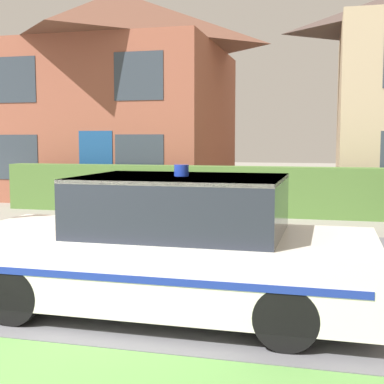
{
  "coord_description": "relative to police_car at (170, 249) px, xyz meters",
  "views": [
    {
      "loc": [
        2.86,
        -3.47,
        1.86
      ],
      "look_at": [
        0.84,
        4.5,
        1.05
      ],
      "focal_mm": 50.0,
      "sensor_mm": 36.0,
      "label": 1
    }
  ],
  "objects": [
    {
      "name": "house_left",
      "position": [
        -5.27,
        11.63,
        2.73
      ],
      "size": [
        7.22,
        6.75,
        6.73
      ],
      "color": "#93513D",
      "rests_on": "ground"
    },
    {
      "name": "road_strip",
      "position": [
        -1.25,
        2.04,
        -0.69
      ],
      "size": [
        28.0,
        6.29,
        0.01
      ],
      "primitive_type": "cube",
      "color": "#5B5B60",
      "rests_on": "ground"
    },
    {
      "name": "garden_hedge",
      "position": [
        -0.05,
        7.57,
        -0.1
      ],
      "size": [
        13.23,
        0.57,
        1.2
      ],
      "primitive_type": "cube",
      "color": "#4C7233",
      "rests_on": "ground"
    },
    {
      "name": "police_car",
      "position": [
        0.0,
        0.0,
        0.0
      ],
      "size": [
        4.36,
        1.74,
        1.59
      ],
      "rotation": [
        0.0,
        0.0,
        3.14
      ],
      "color": "black",
      "rests_on": "road_strip"
    }
  ]
}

